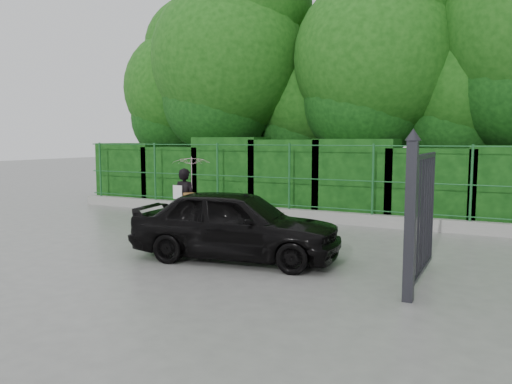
% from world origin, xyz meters
% --- Properties ---
extents(ground, '(80.00, 80.00, 0.00)m').
position_xyz_m(ground, '(0.00, 0.00, 0.00)').
color(ground, gray).
extents(kerb, '(14.00, 0.25, 0.30)m').
position_xyz_m(kerb, '(0.00, 4.50, 0.15)').
color(kerb, '#9E9E99').
rests_on(kerb, ground).
extents(fence, '(14.13, 0.06, 1.80)m').
position_xyz_m(fence, '(0.22, 4.50, 1.20)').
color(fence, '#1D5A29').
rests_on(fence, kerb).
extents(hedge, '(14.20, 1.20, 2.27)m').
position_xyz_m(hedge, '(-0.00, 5.50, 1.06)').
color(hedge, black).
rests_on(hedge, ground).
extents(trees, '(17.10, 6.15, 8.08)m').
position_xyz_m(trees, '(1.14, 7.74, 4.62)').
color(trees, black).
rests_on(trees, ground).
extents(gate, '(0.22, 2.33, 2.36)m').
position_xyz_m(gate, '(4.60, -0.72, 1.19)').
color(gate, '#222228').
rests_on(gate, ground).
extents(woman, '(0.90, 0.91, 1.82)m').
position_xyz_m(woman, '(-0.91, 1.59, 1.20)').
color(woman, black).
rests_on(woman, ground).
extents(car, '(4.05, 2.09, 1.32)m').
position_xyz_m(car, '(1.32, -0.16, 0.66)').
color(car, black).
rests_on(car, ground).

